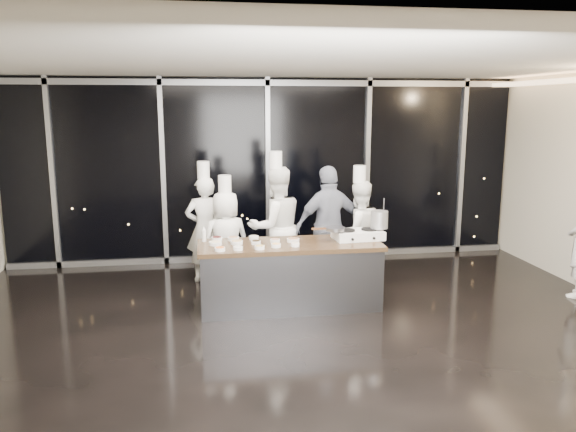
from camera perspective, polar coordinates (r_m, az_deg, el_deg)
name	(u,v)px	position (r m, az deg, el deg)	size (l,w,h in m)	color
ground	(301,332)	(6.99, 1.34, -11.71)	(9.00, 9.00, 0.00)	black
room_shell	(317,147)	(6.49, 2.97, 6.99)	(9.02, 7.02, 3.21)	beige
window_wall	(268,170)	(9.90, -2.08, 4.65)	(8.90, 0.11, 3.20)	black
demo_counter	(290,275)	(7.67, 0.18, -6.01)	(2.46, 0.86, 0.90)	#3B3C40
stove	(358,234)	(7.83, 7.13, -1.86)	(0.69, 0.46, 0.14)	white
frying_pan	(335,229)	(7.68, 4.75, -1.31)	(0.47, 0.28, 0.04)	slate
stock_pot	(379,220)	(7.89, 9.25, -0.36)	(0.24, 0.24, 0.24)	#A8A8AA
prep_bowls	(249,242)	(7.50, -3.94, -2.69)	(1.22, 0.73, 0.05)	white
squeeze_bottle	(204,234)	(7.70, -8.54, -1.86)	(0.06, 0.06, 0.21)	white
chef_far_left	(205,228)	(8.82, -8.43, -1.19)	(0.62, 0.43, 1.89)	white
chef_left	(226,240)	(8.37, -6.32, -2.42)	(0.85, 0.69, 1.73)	white
chef_center	(276,226)	(8.48, -1.23, -1.06)	(1.05, 0.92, 2.06)	white
guest	(329,226)	(8.51, 4.20, -1.06)	(1.15, 0.65, 1.84)	#15203C
chef_right	(358,232)	(8.62, 7.13, -1.67)	(0.88, 0.75, 1.84)	white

